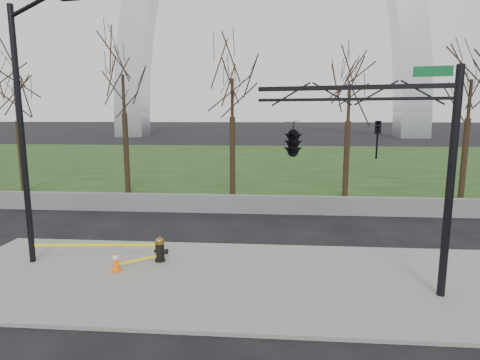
# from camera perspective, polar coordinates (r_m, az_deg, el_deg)

# --- Properties ---
(ground) EXTENTS (500.00, 500.00, 0.00)m
(ground) POSITION_cam_1_polar(r_m,az_deg,el_deg) (11.92, 0.78, -14.33)
(ground) COLOR black
(ground) RESTS_ON ground
(sidewalk) EXTENTS (18.00, 6.00, 0.10)m
(sidewalk) POSITION_cam_1_polar(r_m,az_deg,el_deg) (11.90, 0.78, -14.11)
(sidewalk) COLOR slate
(sidewalk) RESTS_ON ground
(grass_strip) EXTENTS (120.00, 40.00, 0.06)m
(grass_strip) POSITION_cam_1_polar(r_m,az_deg,el_deg) (41.17, 3.52, 2.76)
(grass_strip) COLOR #1C3112
(grass_strip) RESTS_ON ground
(guardrail) EXTENTS (60.00, 0.30, 0.90)m
(guardrail) POSITION_cam_1_polar(r_m,az_deg,el_deg) (19.39, 2.34, -3.54)
(guardrail) COLOR #59595B
(guardrail) RESTS_ON ground
(tree_row) EXTENTS (55.99, 4.00, 7.70)m
(tree_row) POSITION_cam_1_polar(r_m,az_deg,el_deg) (23.30, 15.24, 6.77)
(tree_row) COLOR black
(tree_row) RESTS_ON ground
(fire_hydrant) EXTENTS (0.53, 0.34, 0.84)m
(fire_hydrant) POSITION_cam_1_polar(r_m,az_deg,el_deg) (13.20, -11.48, -9.85)
(fire_hydrant) COLOR black
(fire_hydrant) RESTS_ON sidewalk
(traffic_cone) EXTENTS (0.34, 0.34, 0.62)m
(traffic_cone) POSITION_cam_1_polar(r_m,az_deg,el_deg) (12.78, -17.53, -11.14)
(traffic_cone) COLOR #FF630D
(traffic_cone) RESTS_ON sidewalk
(street_light) EXTENTS (2.38, 0.54, 8.21)m
(street_light) POSITION_cam_1_polar(r_m,az_deg,el_deg) (13.76, -28.49, 7.86)
(street_light) COLOR black
(street_light) RESTS_ON ground
(traffic_signal_mast) EXTENTS (4.99, 2.54, 6.00)m
(traffic_signal_mast) POSITION_cam_1_polar(r_m,az_deg,el_deg) (10.96, 11.67, 5.81)
(traffic_signal_mast) COLOR black
(traffic_signal_mast) RESTS_ON ground
(caution_tape) EXTENTS (4.11, 0.91, 0.43)m
(caution_tape) POSITION_cam_1_polar(r_m,az_deg,el_deg) (13.51, -18.74, -9.38)
(caution_tape) COLOR #FFEA0D
(caution_tape) RESTS_ON ground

